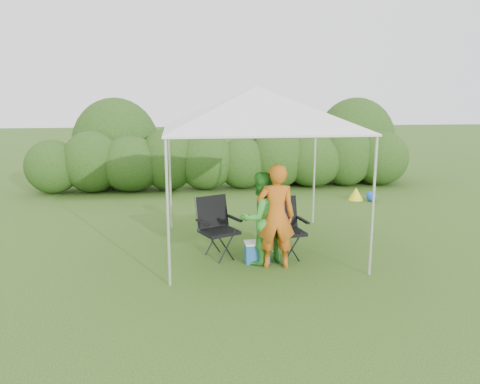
{
  "coord_description": "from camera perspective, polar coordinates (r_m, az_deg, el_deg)",
  "views": [
    {
      "loc": [
        -1.36,
        -7.39,
        2.66
      ],
      "look_at": [
        -0.29,
        0.4,
        1.05
      ],
      "focal_mm": 35.0,
      "sensor_mm": 36.0,
      "label": 1
    }
  ],
  "objects": [
    {
      "name": "canopy",
      "position": [
        8.01,
        2.02,
        10.15
      ],
      "size": [
        3.1,
        3.1,
        2.83
      ],
      "color": "silver",
      "rests_on": "ground"
    },
    {
      "name": "chair_left",
      "position": [
        7.86,
        -2.92,
        -3.81
      ],
      "size": [
        0.77,
        0.75,
        1.02
      ],
      "rotation": [
        0.0,
        0.0,
        0.41
      ],
      "color": "black",
      "rests_on": "ground"
    },
    {
      "name": "hedge",
      "position": [
        13.6,
        -1.41,
        3.83
      ],
      "size": [
        11.16,
        1.53,
        1.8
      ],
      "color": "#2B4E18",
      "rests_on": "ground"
    },
    {
      "name": "bottle",
      "position": [
        7.59,
        2.61,
        -5.31
      ],
      "size": [
        0.06,
        0.06,
        0.24
      ],
      "primitive_type": "cylinder",
      "color": "#592D0C",
      "rests_on": "cooler"
    },
    {
      "name": "woman",
      "position": [
        7.49,
        2.52,
        -3.2
      ],
      "size": [
        0.89,
        0.81,
        1.5
      ],
      "primitive_type": "imported",
      "rotation": [
        0.0,
        0.0,
        3.54
      ],
      "color": "green",
      "rests_on": "ground"
    },
    {
      "name": "ground",
      "position": [
        7.97,
        2.51,
        -7.94
      ],
      "size": [
        70.0,
        70.0,
        0.0
      ],
      "primitive_type": "plane",
      "color": "#3B5E1D"
    },
    {
      "name": "man",
      "position": [
        7.32,
        4.38,
        -2.96
      ],
      "size": [
        0.63,
        0.44,
        1.65
      ],
      "primitive_type": "imported",
      "rotation": [
        0.0,
        0.0,
        3.06
      ],
      "color": "#C15D15",
      "rests_on": "ground"
    },
    {
      "name": "cooler",
      "position": [
        7.7,
        2.09,
        -7.29
      ],
      "size": [
        0.41,
        0.3,
        0.34
      ],
      "rotation": [
        0.0,
        0.0,
        -0.01
      ],
      "color": "#235FA3",
      "rests_on": "ground"
    },
    {
      "name": "lawn_toy",
      "position": [
        12.57,
        14.41,
        -0.29
      ],
      "size": [
        0.65,
        0.54,
        0.33
      ],
      "color": "yellow",
      "rests_on": "ground"
    },
    {
      "name": "chair_right",
      "position": [
        7.89,
        5.43,
        -3.86
      ],
      "size": [
        0.69,
        0.65,
        1.0
      ],
      "rotation": [
        0.0,
        0.0,
        0.17
      ],
      "color": "black",
      "rests_on": "ground"
    }
  ]
}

